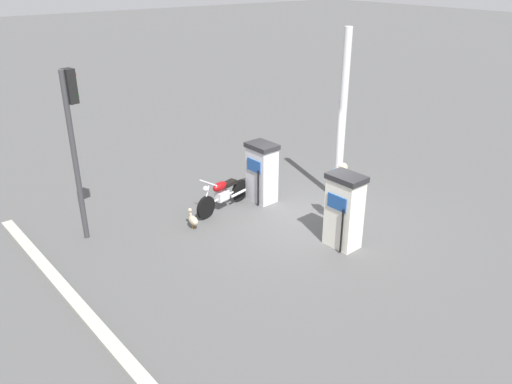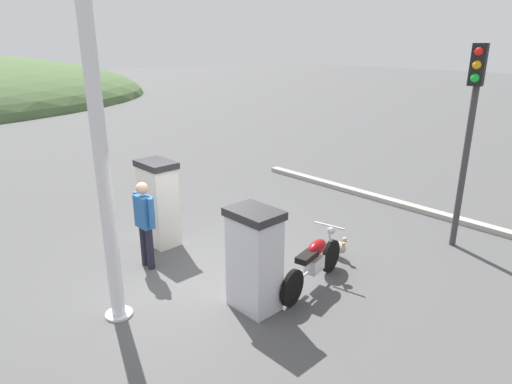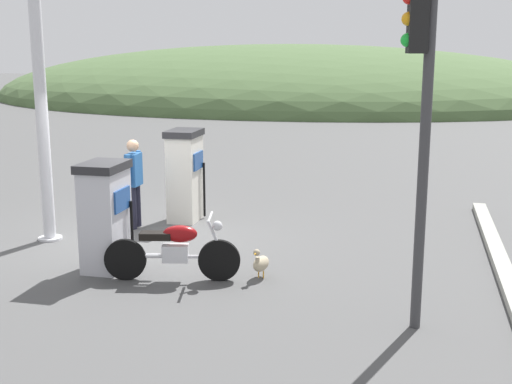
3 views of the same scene
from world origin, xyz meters
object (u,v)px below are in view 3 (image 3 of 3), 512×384
Objects in this scene: attendant_person at (134,178)px; canopy_support_pole at (42,113)px; wandering_duck at (261,263)px; fuel_pump_near at (105,216)px; roadside_traffic_light at (420,101)px; motorcycle_near_pump at (174,250)px; fuel_pump_far at (185,175)px.

canopy_support_pole reaches higher than attendant_person.
canopy_support_pole is (-3.99, 0.83, 1.93)m from wandering_duck.
fuel_pump_near is 2.36m from wandering_duck.
fuel_pump_near is 0.41× the size of roadside_traffic_light.
motorcycle_near_pump is 3.98× the size of wandering_duck.
motorcycle_near_pump reaches higher than wandering_duck.
wandering_duck is 0.10× the size of canopy_support_pole.
roadside_traffic_light is at bearing -10.81° from fuel_pump_near.
fuel_pump_near is at bearing -73.26° from attendant_person.
canopy_support_pole reaches higher than wandering_duck.
wandering_duck is (2.94, -1.95, -0.69)m from attendant_person.
fuel_pump_far is at bearing 90.00° from fuel_pump_near.
wandering_duck is at bearing 6.90° from fuel_pump_near.
fuel_pump_far is 0.38× the size of canopy_support_pole.
roadside_traffic_light is at bearing -31.14° from attendant_person.
canopy_support_pole is (-2.85, 1.26, 1.71)m from motorcycle_near_pump.
attendant_person is at bearing 47.03° from canopy_support_pole.
fuel_pump_near is at bearing 169.19° from roadside_traffic_light.
canopy_support_pole reaches higher than fuel_pump_far.
fuel_pump_near is 2.33m from attendant_person.
fuel_pump_near reaches higher than motorcycle_near_pump.
canopy_support_pole is (-1.04, -1.12, 1.24)m from attendant_person.
fuel_pump_far reaches higher than wandering_duck.
attendant_person is (-1.81, 2.38, 0.47)m from motorcycle_near_pump.
fuel_pump_far is (-0.00, 2.98, 0.06)m from fuel_pump_near.
wandering_duck is 0.12× the size of roadside_traffic_light.
attendant_person is 6.18m from roadside_traffic_light.
wandering_duck is 4.51m from canopy_support_pole.
motorcycle_near_pump is at bearing -7.62° from fuel_pump_near.
motorcycle_near_pump is 3.03m from attendant_person.
motorcycle_near_pump is 3.56m from canopy_support_pole.
canopy_support_pole reaches higher than motorcycle_near_pump.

